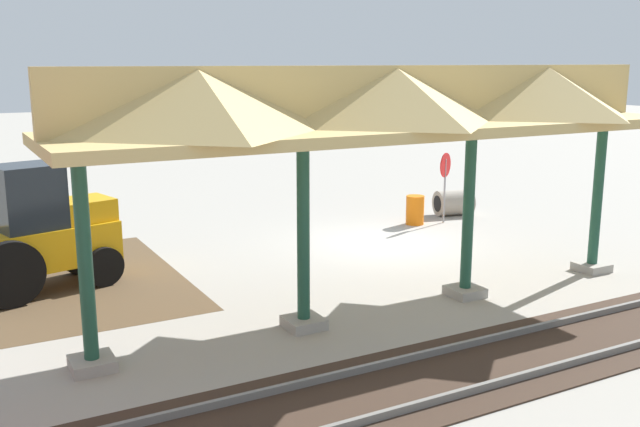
% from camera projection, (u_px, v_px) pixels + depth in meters
% --- Properties ---
extents(ground_plane, '(120.00, 120.00, 0.00)m').
position_uv_depth(ground_plane, '(384.00, 243.00, 19.85)').
color(ground_plane, '#9E998E').
extents(platform_canopy, '(12.96, 3.20, 4.90)m').
position_uv_depth(platform_canopy, '(394.00, 104.00, 13.62)').
color(platform_canopy, '#9E998E').
rests_on(platform_canopy, ground).
extents(rail_tracks, '(60.00, 2.58, 0.15)m').
position_uv_depth(rail_tracks, '(611.00, 332.00, 13.28)').
color(rail_tracks, slate).
rests_on(rail_tracks, ground).
extents(stop_sign, '(0.68, 0.39, 2.20)m').
position_uv_depth(stop_sign, '(445.00, 173.00, 22.08)').
color(stop_sign, gray).
rests_on(stop_sign, ground).
extents(backhoe, '(5.44, 2.44, 2.82)m').
position_uv_depth(backhoe, '(34.00, 235.00, 15.52)').
color(backhoe, orange).
rests_on(backhoe, ground).
extents(concrete_pipe, '(1.32, 1.05, 0.83)m').
position_uv_depth(concrete_pipe, '(454.00, 203.00, 23.42)').
color(concrete_pipe, '#9E9384').
rests_on(concrete_pipe, ground).
extents(traffic_barrel, '(0.56, 0.56, 0.90)m').
position_uv_depth(traffic_barrel, '(415.00, 210.00, 22.10)').
color(traffic_barrel, orange).
rests_on(traffic_barrel, ground).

